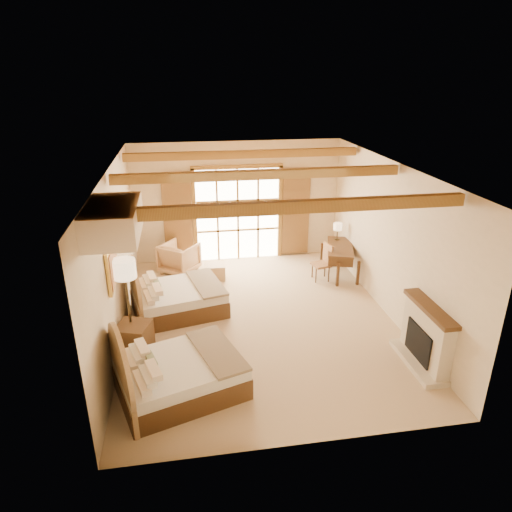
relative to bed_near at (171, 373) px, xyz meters
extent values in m
plane|color=tan|center=(1.79, 2.07, -0.38)|extent=(7.00, 7.00, 0.00)
plane|color=beige|center=(1.79, 5.57, 1.22)|extent=(5.50, 0.00, 5.50)
plane|color=beige|center=(-0.96, 2.07, 1.22)|extent=(0.00, 7.00, 7.00)
plane|color=beige|center=(4.54, 2.07, 1.22)|extent=(0.00, 7.00, 7.00)
plane|color=#B57B33|center=(1.79, 2.07, 2.82)|extent=(7.00, 7.00, 0.00)
cube|color=white|center=(1.79, 5.53, 0.87)|extent=(2.20, 0.02, 2.50)
cube|color=brown|center=(0.19, 5.50, 0.87)|extent=(0.75, 0.06, 2.40)
cube|color=brown|center=(3.39, 5.50, 0.87)|extent=(0.75, 0.06, 2.40)
cube|color=beige|center=(4.41, 0.07, 0.17)|extent=(0.25, 1.30, 1.10)
cube|color=black|center=(4.34, 0.07, 0.07)|extent=(0.18, 0.80, 0.60)
cube|color=beige|center=(4.32, 0.07, -0.33)|extent=(0.45, 1.40, 0.10)
cube|color=#4B2C1A|center=(4.40, 0.07, 0.74)|extent=(0.30, 1.40, 0.08)
cube|color=#E6BA4C|center=(-0.92, 1.32, 1.37)|extent=(0.05, 0.95, 0.75)
cube|color=#D78443|center=(-0.89, 1.32, 1.37)|extent=(0.02, 0.82, 0.62)
cube|color=#F8DEC2|center=(-0.61, 0.07, 2.57)|extent=(0.70, 1.40, 0.45)
cube|color=#4B2C1A|center=(0.14, 0.00, -0.19)|extent=(2.26, 1.96, 0.37)
cube|color=silver|center=(0.14, 0.00, 0.09)|extent=(2.21, 1.92, 0.20)
cube|color=#857155|center=(0.79, 0.00, 0.21)|extent=(1.00, 1.58, 0.05)
cube|color=gray|center=(-0.30, 0.00, 0.31)|extent=(0.23, 0.41, 0.22)
cube|color=#4B2C1A|center=(0.13, 2.70, -0.20)|extent=(2.13, 1.79, 0.36)
cube|color=silver|center=(0.13, 2.70, 0.08)|extent=(2.09, 1.75, 0.20)
cube|color=#857155|center=(0.77, 2.70, 0.19)|extent=(0.86, 1.53, 0.05)
cube|color=gray|center=(-0.30, 2.70, 0.29)|extent=(0.19, 0.40, 0.22)
cube|color=#4B2C1A|center=(-0.67, 1.12, -0.05)|extent=(0.71, 0.71, 0.67)
cylinder|color=#3C301B|center=(-0.71, 1.23, -0.36)|extent=(0.27, 0.27, 0.03)
cylinder|color=#3C301B|center=(-0.71, 1.23, 0.45)|extent=(0.04, 0.04, 1.60)
cylinder|color=#FFE1AD|center=(-0.71, 1.23, 1.33)|extent=(0.40, 0.40, 0.33)
imported|color=tan|center=(0.17, 4.83, 0.01)|extent=(1.18, 1.18, 0.78)
cube|color=tan|center=(1.03, 4.31, -0.19)|extent=(0.54, 0.54, 0.38)
cube|color=#4B2C1A|center=(4.18, 4.01, 0.37)|extent=(1.01, 1.55, 0.05)
cube|color=#4B2C1A|center=(4.18, 4.01, 0.23)|extent=(0.98, 1.51, 0.23)
cube|color=#9F7546|center=(3.63, 3.77, 0.03)|extent=(0.49, 0.49, 0.05)
cube|color=#9F7546|center=(3.81, 3.77, 0.30)|extent=(0.14, 0.41, 0.50)
cylinder|color=#3C301B|center=(4.25, 4.49, 0.40)|extent=(0.13, 0.13, 0.02)
cylinder|color=#3C301B|center=(4.25, 4.49, 0.56)|extent=(0.03, 0.03, 0.31)
cylinder|color=#FFE1AD|center=(4.25, 4.49, 0.75)|extent=(0.22, 0.22, 0.18)
camera|label=1|loc=(0.36, -6.18, 4.50)|focal=32.00mm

